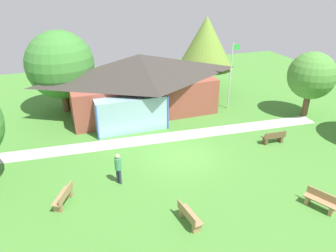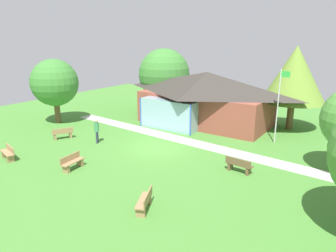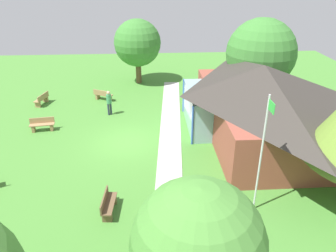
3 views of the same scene
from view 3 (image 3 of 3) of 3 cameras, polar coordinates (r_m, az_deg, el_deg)
The scene contains 12 objects.
ground_plane at distance 19.45m, azimuth -6.88°, elevation -2.86°, with size 44.00×44.00×0.00m, color #478433.
pavilion at distance 19.89m, azimuth 15.40°, elevation 4.33°, with size 11.72×7.52×4.42m.
footpath at distance 19.45m, azimuth 0.37°, elevation -2.62°, with size 21.84×1.30×0.03m, color #BCB7B2.
flagpole at distance 13.27m, azimuth 16.12°, elevation -4.20°, with size 0.64×0.08×5.22m.
bench_front_left at distance 26.25m, azimuth -21.18°, elevation 4.34°, with size 1.56×0.79×0.84m.
bench_mid_right at distance 14.26m, azimuth -10.43°, elevation -13.35°, with size 1.53×0.56×0.84m.
bench_mid_left at distance 25.81m, azimuth -11.28°, elevation 5.29°, with size 1.08×1.53×0.84m.
bench_front_center at distance 21.99m, azimuth -21.13°, elevation 0.20°, with size 0.63×1.54×0.84m.
visitor_strolling_lawn at distance 22.90m, azimuth -10.28°, elevation 4.32°, with size 0.34×0.34×1.74m.
tree_east_hedge at distance 8.70m, azimuth 5.22°, elevation -19.96°, with size 3.44×3.44×4.86m.
tree_west_hedge at distance 28.69m, azimuth -5.37°, elevation 14.23°, with size 3.98×3.98×5.52m.
tree_behind_pavilion_left at distance 25.10m, azimuth 15.93°, elevation 12.08°, with size 5.04×5.04×6.22m.
Camera 3 is at (17.00, 1.23, 9.37)m, focal length 34.86 mm.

